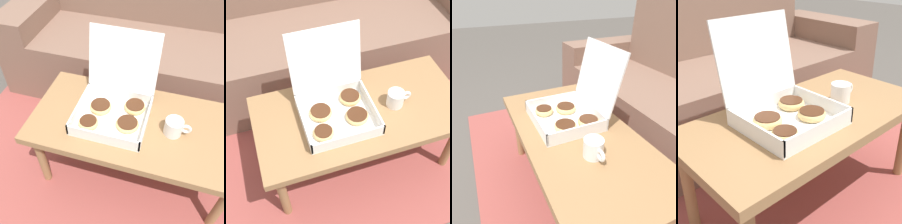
{
  "view_description": "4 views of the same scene",
  "coord_description": "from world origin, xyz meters",
  "views": [
    {
      "loc": [
        0.12,
        -0.85,
        1.38
      ],
      "look_at": [
        -0.12,
        -0.05,
        0.48
      ],
      "focal_mm": 42.0,
      "sensor_mm": 36.0,
      "label": 1
    },
    {
      "loc": [
        -0.4,
        -0.91,
        1.58
      ],
      "look_at": [
        -0.12,
        -0.05,
        0.48
      ],
      "focal_mm": 50.0,
      "sensor_mm": 36.0,
      "label": 2
    },
    {
      "loc": [
        0.74,
        -0.43,
        1.04
      ],
      "look_at": [
        -0.12,
        -0.05,
        0.48
      ],
      "focal_mm": 35.0,
      "sensor_mm": 36.0,
      "label": 3
    },
    {
      "loc": [
        -0.8,
        -0.78,
        0.98
      ],
      "look_at": [
        -0.12,
        -0.05,
        0.48
      ],
      "focal_mm": 50.0,
      "sensor_mm": 36.0,
      "label": 4
    }
  ],
  "objects": [
    {
      "name": "couch",
      "position": [
        0.0,
        0.78,
        0.33
      ],
      "size": [
        2.12,
        0.75,
        0.97
      ],
      "color": "#7A5B4C",
      "rests_on": "ground_plane"
    },
    {
      "name": "coffee_table",
      "position": [
        0.0,
        -0.04,
        0.38
      ],
      "size": [
        1.02,
        0.51,
        0.43
      ],
      "color": "#997047",
      "rests_on": "ground_plane"
    },
    {
      "name": "area_rug",
      "position": [
        0.0,
        0.3,
        0.01
      ],
      "size": [
        2.24,
        1.69,
        0.01
      ],
      "primitive_type": "cube",
      "color": "#994742",
      "rests_on": "ground_plane"
    },
    {
      "name": "pastry_box",
      "position": [
        -0.12,
        -0.01,
        0.49
      ],
      "size": [
        0.34,
        0.37,
        0.36
      ],
      "color": "white",
      "rests_on": "coffee_table"
    },
    {
      "name": "coffee_mug",
      "position": [
        0.17,
        -0.05,
        0.47
      ],
      "size": [
        0.12,
        0.08,
        0.08
      ],
      "color": "white",
      "rests_on": "coffee_table"
    },
    {
      "name": "ground_plane",
      "position": [
        0.0,
        0.0,
        0.0
      ],
      "size": [
        12.0,
        12.0,
        0.0
      ],
      "primitive_type": "plane",
      "color": "#514C47"
    }
  ]
}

